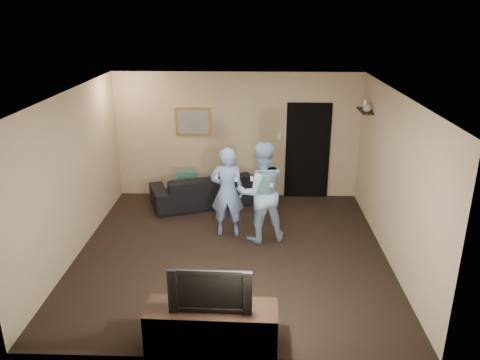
{
  "coord_description": "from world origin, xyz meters",
  "views": [
    {
      "loc": [
        0.36,
        -6.81,
        3.78
      ],
      "look_at": [
        0.13,
        0.3,
        1.15
      ],
      "focal_mm": 35.0,
      "sensor_mm": 36.0,
      "label": 1
    }
  ],
  "objects_px": {
    "wii_player_left": "(227,192)",
    "wii_player_right": "(261,192)",
    "sofa": "(207,188)",
    "tv_console": "(212,327)",
    "television": "(211,287)"
  },
  "relations": [
    {
      "from": "tv_console",
      "to": "wii_player_left",
      "type": "height_order",
      "value": "wii_player_left"
    },
    {
      "from": "tv_console",
      "to": "television",
      "type": "bearing_deg",
      "value": -178.71
    },
    {
      "from": "wii_player_left",
      "to": "wii_player_right",
      "type": "relative_size",
      "value": 0.92
    },
    {
      "from": "television",
      "to": "wii_player_left",
      "type": "relative_size",
      "value": 0.59
    },
    {
      "from": "sofa",
      "to": "tv_console",
      "type": "distance_m",
      "value": 4.32
    },
    {
      "from": "tv_console",
      "to": "wii_player_left",
      "type": "distance_m",
      "value": 2.97
    },
    {
      "from": "television",
      "to": "wii_player_left",
      "type": "distance_m",
      "value": 2.92
    },
    {
      "from": "sofa",
      "to": "wii_player_left",
      "type": "relative_size",
      "value": 1.39
    },
    {
      "from": "wii_player_left",
      "to": "tv_console",
      "type": "bearing_deg",
      "value": -90.35
    },
    {
      "from": "television",
      "to": "wii_player_right",
      "type": "xyz_separation_m",
      "value": [
        0.6,
        2.75,
        0.07
      ]
    },
    {
      "from": "wii_player_right",
      "to": "wii_player_left",
      "type": "bearing_deg",
      "value": 163.88
    },
    {
      "from": "wii_player_left",
      "to": "wii_player_right",
      "type": "height_order",
      "value": "wii_player_right"
    },
    {
      "from": "tv_console",
      "to": "television",
      "type": "xyz_separation_m",
      "value": [
        -0.0,
        0.0,
        0.55
      ]
    },
    {
      "from": "sofa",
      "to": "wii_player_right",
      "type": "height_order",
      "value": "wii_player_right"
    },
    {
      "from": "sofa",
      "to": "wii_player_right",
      "type": "xyz_separation_m",
      "value": [
        1.07,
        -1.54,
        0.55
      ]
    }
  ]
}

